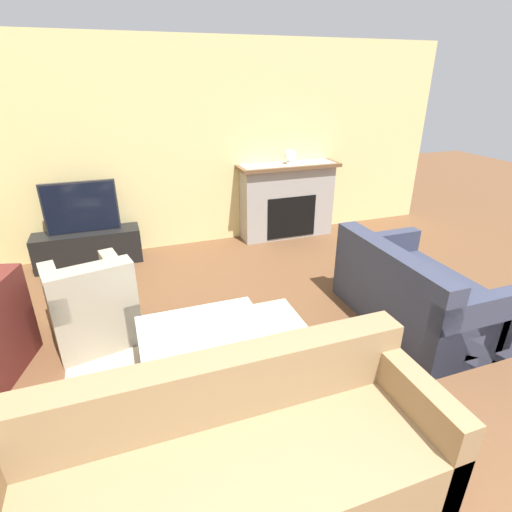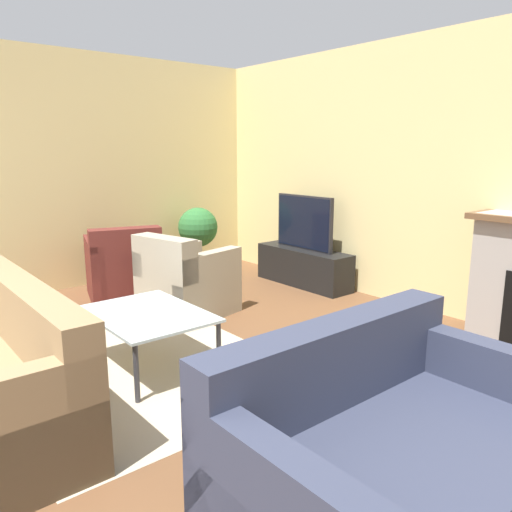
% 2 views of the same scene
% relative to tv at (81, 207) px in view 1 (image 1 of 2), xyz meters
% --- Properties ---
extents(wall_back, '(8.39, 0.06, 2.70)m').
position_rel_tv_xyz_m(wall_back, '(1.04, 0.30, 0.59)').
color(wall_back, beige).
rests_on(wall_back, ground_plane).
extents(area_rug, '(2.18, 1.93, 0.00)m').
position_rel_tv_xyz_m(area_rug, '(0.93, -2.63, -0.76)').
color(area_rug, '#B7A88E').
rests_on(area_rug, ground_plane).
extents(fireplace, '(1.48, 0.42, 1.09)m').
position_rel_tv_xyz_m(fireplace, '(2.79, 0.08, -0.19)').
color(fireplace, '#9E9993').
rests_on(fireplace, ground_plane).
extents(tv_stand, '(1.29, 0.37, 0.44)m').
position_rel_tv_xyz_m(tv_stand, '(0.00, 0.00, -0.54)').
color(tv_stand, black).
rests_on(tv_stand, ground_plane).
extents(tv, '(0.86, 0.06, 0.64)m').
position_rel_tv_xyz_m(tv, '(0.00, 0.00, 0.00)').
color(tv, '#232328').
rests_on(tv, tv_stand).
extents(couch_sectional, '(2.39, 0.86, 0.82)m').
position_rel_tv_xyz_m(couch_sectional, '(0.80, -3.68, -0.47)').
color(couch_sectional, '#8C704C').
rests_on(couch_sectional, ground_plane).
extents(couch_loveseat, '(0.99, 1.55, 0.82)m').
position_rel_tv_xyz_m(couch_loveseat, '(3.03, -2.48, -0.47)').
color(couch_loveseat, '#33384C').
rests_on(couch_loveseat, ground_plane).
extents(armchair_accent, '(0.84, 0.94, 0.82)m').
position_rel_tv_xyz_m(armchair_accent, '(0.08, -1.69, -0.46)').
color(armchair_accent, '#9E937F').
rests_on(armchair_accent, ground_plane).
extents(coffee_table, '(0.98, 0.73, 0.42)m').
position_rel_tv_xyz_m(coffee_table, '(0.93, -2.55, -0.37)').
color(coffee_table, '#333338').
rests_on(coffee_table, ground_plane).
extents(mantel_clock, '(0.17, 0.07, 0.20)m').
position_rel_tv_xyz_m(mantel_clock, '(2.82, 0.08, 0.43)').
color(mantel_clock, beige).
rests_on(mantel_clock, fireplace).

